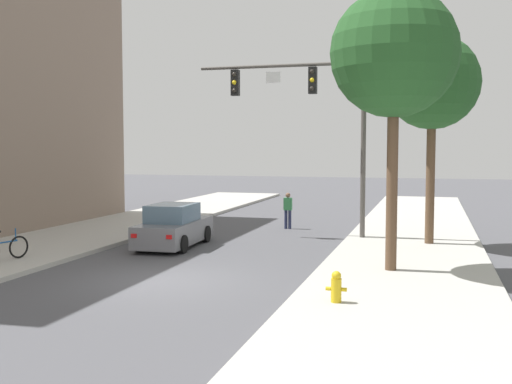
% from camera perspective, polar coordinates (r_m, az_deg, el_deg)
% --- Properties ---
extents(ground_plane, '(120.00, 120.00, 0.00)m').
position_cam_1_polar(ground_plane, '(17.25, -8.94, -8.16)').
color(ground_plane, '#4C4C51').
extents(sidewalk_right, '(5.00, 60.00, 0.15)m').
position_cam_1_polar(sidewalk_right, '(15.69, 13.40, -9.19)').
color(sidewalk_right, '#B2AFA8').
rests_on(sidewalk_right, ground).
extents(traffic_signal_mast, '(6.82, 0.38, 7.50)m').
position_cam_1_polar(traffic_signal_mast, '(24.47, 5.51, 8.10)').
color(traffic_signal_mast, '#514C47').
rests_on(traffic_signal_mast, sidewalk_right).
extents(car_lead_grey, '(1.98, 4.31, 1.60)m').
position_cam_1_polar(car_lead_grey, '(22.78, -7.71, -3.30)').
color(car_lead_grey, slate).
rests_on(car_lead_grey, ground).
extents(pedestrian_crossing_road, '(0.36, 0.22, 1.64)m').
position_cam_1_polar(pedestrian_crossing_road, '(27.57, 3.00, -1.58)').
color(pedestrian_crossing_road, '#232847').
rests_on(pedestrian_crossing_road, ground).
extents(bicycle_leaning, '(0.52, 1.72, 0.98)m').
position_cam_1_polar(bicycle_leaning, '(20.58, -22.50, -4.90)').
color(bicycle_leaning, black).
rests_on(bicycle_leaning, sidewalk_left).
extents(fire_hydrant, '(0.48, 0.24, 0.72)m').
position_cam_1_polar(fire_hydrant, '(14.15, 7.52, -8.79)').
color(fire_hydrant, gold).
rests_on(fire_hydrant, sidewalk_right).
extents(street_tree_nearest, '(3.62, 3.62, 7.99)m').
position_cam_1_polar(street_tree_nearest, '(17.98, 12.80, 12.43)').
color(street_tree_nearest, brown).
rests_on(street_tree_nearest, sidewalk_right).
extents(street_tree_second, '(3.42, 3.42, 7.60)m').
position_cam_1_polar(street_tree_second, '(23.27, 16.18, 9.74)').
color(street_tree_second, brown).
rests_on(street_tree_second, sidewalk_right).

